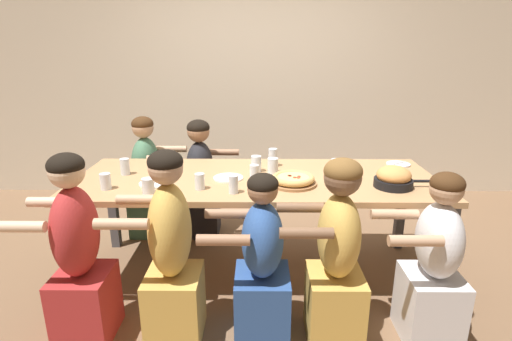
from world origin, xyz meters
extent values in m
plane|color=brown|center=(0.00, 0.00, 0.00)|extent=(18.00, 18.00, 0.00)
cube|color=beige|center=(0.00, 1.89, 1.60)|extent=(10.00, 0.06, 3.20)
cube|color=tan|center=(0.00, 0.00, 0.77)|extent=(2.60, 0.98, 0.04)
cube|color=#4C4C51|center=(-1.24, -0.43, 0.37)|extent=(0.07, 0.07, 0.75)
cube|color=#4C4C51|center=(1.24, -0.43, 0.37)|extent=(0.07, 0.07, 0.75)
cube|color=#4C4C51|center=(-1.24, 0.43, 0.37)|extent=(0.07, 0.07, 0.75)
cube|color=#4C4C51|center=(1.24, 0.43, 0.37)|extent=(0.07, 0.07, 0.75)
cylinder|color=#996B42|center=(0.26, -0.16, 0.80)|extent=(0.32, 0.32, 0.02)
torus|color=tan|center=(0.26, -0.16, 0.83)|extent=(0.29, 0.29, 0.04)
cylinder|color=#E5C675|center=(0.26, -0.16, 0.83)|extent=(0.24, 0.24, 0.04)
cylinder|color=#C6422D|center=(0.29, -0.19, 0.85)|extent=(0.02, 0.02, 0.01)
cylinder|color=#C6422D|center=(0.23, -0.15, 0.85)|extent=(0.02, 0.02, 0.01)
cylinder|color=#C6422D|center=(0.26, -0.18, 0.85)|extent=(0.02, 0.02, 0.01)
cylinder|color=#C6422D|center=(0.30, -0.16, 0.85)|extent=(0.02, 0.02, 0.01)
cylinder|color=#C6422D|center=(0.23, -0.14, 0.85)|extent=(0.02, 0.02, 0.01)
cylinder|color=black|center=(0.93, -0.21, 0.82)|extent=(0.26, 0.26, 0.06)
cylinder|color=black|center=(1.11, -0.21, 0.83)|extent=(0.12, 0.02, 0.02)
ellipsoid|color=#D68E4C|center=(0.93, -0.21, 0.87)|extent=(0.23, 0.23, 0.12)
cylinder|color=white|center=(-0.70, -0.16, 0.79)|extent=(0.21, 0.21, 0.01)
cube|color=#B7B7BC|center=(-0.70, -0.16, 0.80)|extent=(0.03, 0.15, 0.01)
cylinder|color=white|center=(-0.20, -0.04, 0.79)|extent=(0.21, 0.21, 0.01)
cube|color=#B7B7BC|center=(-0.20, -0.04, 0.80)|extent=(0.14, 0.07, 0.01)
cylinder|color=white|center=(1.14, 0.32, 0.79)|extent=(0.18, 0.18, 0.01)
cube|color=#B7B7BC|center=(1.14, 0.32, 0.80)|extent=(0.11, 0.08, 0.01)
cylinder|color=silver|center=(0.57, -0.03, 0.86)|extent=(0.08, 0.08, 0.14)
cylinder|color=black|center=(0.57, -0.03, 0.83)|extent=(0.07, 0.07, 0.08)
cylinder|color=silver|center=(-0.99, -0.26, 0.84)|extent=(0.07, 0.07, 0.11)
cylinder|color=black|center=(-0.99, -0.26, 0.81)|extent=(0.06, 0.06, 0.05)
cylinder|color=silver|center=(0.13, 0.28, 0.86)|extent=(0.07, 0.07, 0.14)
cylinder|color=silver|center=(-0.69, -0.35, 0.84)|extent=(0.08, 0.08, 0.10)
cylinder|color=silver|center=(-0.69, -0.35, 0.81)|extent=(0.07, 0.07, 0.05)
cylinder|color=silver|center=(-0.14, -0.33, 0.85)|extent=(0.06, 0.06, 0.12)
cylinder|color=silver|center=(-0.14, -0.33, 0.82)|extent=(0.05, 0.05, 0.06)
cylinder|color=silver|center=(-0.01, -0.11, 0.85)|extent=(0.06, 0.06, 0.12)
cylinder|color=black|center=(-0.01, -0.11, 0.83)|extent=(0.06, 0.06, 0.08)
cylinder|color=silver|center=(0.13, 0.10, 0.85)|extent=(0.08, 0.08, 0.11)
cylinder|color=silver|center=(0.13, 0.10, 0.82)|extent=(0.07, 0.07, 0.06)
cylinder|color=silver|center=(-0.97, 0.05, 0.85)|extent=(0.07, 0.07, 0.12)
cylinder|color=silver|center=(-0.97, 0.05, 0.83)|extent=(0.06, 0.06, 0.09)
cylinder|color=silver|center=(0.00, 0.13, 0.85)|extent=(0.08, 0.08, 0.12)
cylinder|color=black|center=(0.00, 0.13, 0.83)|extent=(0.07, 0.07, 0.08)
cylinder|color=silver|center=(-0.37, -0.26, 0.84)|extent=(0.07, 0.07, 0.11)
cube|color=gold|center=(-0.48, -0.71, 0.21)|extent=(0.32, 0.34, 0.43)
ellipsoid|color=gold|center=(-0.48, -0.71, 0.70)|extent=(0.24, 0.36, 0.56)
sphere|color=tan|center=(-0.48, -0.71, 1.07)|extent=(0.19, 0.19, 0.19)
ellipsoid|color=black|center=(-0.48, -0.71, 1.11)|extent=(0.19, 0.19, 0.13)
cylinder|color=tan|center=(-0.69, -0.88, 0.82)|extent=(0.28, 0.06, 0.06)
cylinder|color=tan|center=(-0.69, -0.54, 0.82)|extent=(0.28, 0.06, 0.06)
cube|color=#232328|center=(-0.52, 0.71, 0.21)|extent=(0.32, 0.34, 0.43)
ellipsoid|color=#232328|center=(-0.52, 0.71, 0.65)|extent=(0.24, 0.36, 0.46)
sphere|color=#9E7051|center=(-0.52, 0.71, 0.98)|extent=(0.20, 0.20, 0.20)
ellipsoid|color=black|center=(-0.52, 0.71, 1.01)|extent=(0.20, 0.20, 0.14)
cylinder|color=#9E7051|center=(-0.31, 0.88, 0.74)|extent=(0.28, 0.06, 0.06)
cylinder|color=#9E7051|center=(-0.31, 0.54, 0.74)|extent=(0.28, 0.06, 0.06)
cube|color=#2D5193|center=(0.04, -0.71, 0.21)|extent=(0.32, 0.34, 0.43)
ellipsoid|color=#2D5193|center=(0.04, -0.71, 0.65)|extent=(0.24, 0.36, 0.45)
sphere|color=#9E7051|center=(0.04, -0.71, 0.95)|extent=(0.17, 0.17, 0.17)
ellipsoid|color=black|center=(0.04, -0.71, 0.98)|extent=(0.17, 0.17, 0.12)
cylinder|color=#9E7051|center=(-0.16, -0.88, 0.73)|extent=(0.28, 0.06, 0.06)
cylinder|color=#9E7051|center=(-0.16, -0.54, 0.73)|extent=(0.28, 0.06, 0.06)
cube|color=#B22D2D|center=(-1.02, -0.71, 0.21)|extent=(0.32, 0.34, 0.43)
ellipsoid|color=#B22D2D|center=(-1.02, -0.71, 0.69)|extent=(0.24, 0.36, 0.54)
sphere|color=beige|center=(-1.02, -0.71, 1.05)|extent=(0.19, 0.19, 0.19)
ellipsoid|color=black|center=(-1.02, -0.71, 1.09)|extent=(0.20, 0.20, 0.13)
cylinder|color=beige|center=(-1.22, -0.88, 0.80)|extent=(0.28, 0.06, 0.06)
cylinder|color=beige|center=(-1.22, -0.54, 0.80)|extent=(0.28, 0.06, 0.06)
cube|color=silver|center=(1.04, -0.71, 0.21)|extent=(0.32, 0.34, 0.43)
ellipsoid|color=silver|center=(1.04, -0.71, 0.65)|extent=(0.24, 0.36, 0.45)
sphere|color=tan|center=(1.04, -0.71, 0.96)|extent=(0.18, 0.18, 0.18)
ellipsoid|color=#422814|center=(1.04, -0.71, 0.99)|extent=(0.18, 0.18, 0.13)
cylinder|color=tan|center=(0.84, -0.88, 0.73)|extent=(0.28, 0.06, 0.06)
cylinder|color=tan|center=(0.84, -0.54, 0.73)|extent=(0.28, 0.06, 0.06)
cube|color=gold|center=(0.47, -0.71, 0.21)|extent=(0.32, 0.34, 0.43)
ellipsoid|color=gold|center=(0.47, -0.71, 0.67)|extent=(0.24, 0.36, 0.50)
sphere|color=brown|center=(0.47, -0.71, 1.02)|extent=(0.21, 0.21, 0.21)
ellipsoid|color=brown|center=(0.47, -0.71, 1.06)|extent=(0.21, 0.21, 0.14)
cylinder|color=brown|center=(0.27, -0.88, 0.77)|extent=(0.28, 0.06, 0.06)
cylinder|color=brown|center=(0.27, -0.54, 0.77)|extent=(0.28, 0.06, 0.06)
cube|color=#477556|center=(-1.01, 0.71, 0.21)|extent=(0.32, 0.34, 0.43)
ellipsoid|color=#477556|center=(-1.01, 0.71, 0.67)|extent=(0.24, 0.36, 0.50)
sphere|color=tan|center=(-1.01, 0.71, 1.01)|extent=(0.19, 0.19, 0.19)
ellipsoid|color=#422814|center=(-1.01, 0.71, 1.04)|extent=(0.19, 0.19, 0.13)
cylinder|color=tan|center=(-0.80, 0.88, 0.77)|extent=(0.28, 0.06, 0.06)
cylinder|color=tan|center=(-0.80, 0.54, 0.77)|extent=(0.28, 0.06, 0.06)
camera|label=1|loc=(0.02, -2.75, 1.70)|focal=28.00mm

